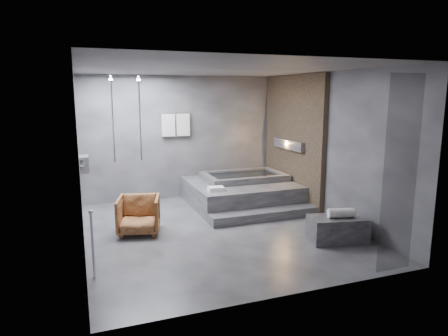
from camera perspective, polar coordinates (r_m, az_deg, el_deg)
name	(u,v)px	position (r m, az deg, el deg)	size (l,w,h in m)	color
room	(234,131)	(7.19, 1.41, 5.27)	(5.00, 5.04, 2.82)	#2E2E31
tub_deck	(241,193)	(8.79, 2.43, -3.57)	(2.20, 2.00, 0.50)	#343436
tub_step	(264,215)	(7.80, 5.79, -6.68)	(2.20, 0.36, 0.18)	#343436
concrete_bench	(337,229)	(6.89, 15.89, -8.38)	(0.91, 0.50, 0.41)	#2D2D2F
driftwood_chair	(139,215)	(7.12, -12.09, -6.57)	(0.70, 0.72, 0.65)	#4E2A13
rolled_towel	(341,213)	(6.79, 16.39, -6.18)	(0.16, 0.16, 0.43)	white
deck_towel	(216,189)	(7.91, -1.13, -2.99)	(0.31, 0.22, 0.08)	white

